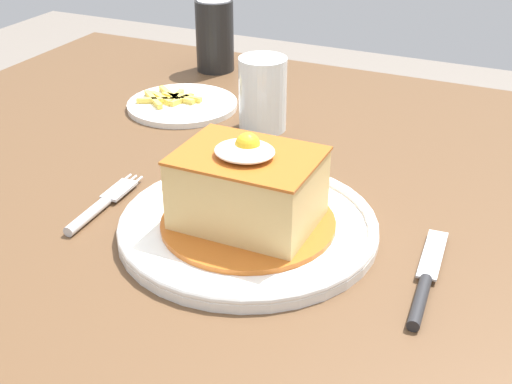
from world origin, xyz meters
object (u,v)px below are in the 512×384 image
at_px(drinking_glass, 263,99).
at_px(side_plate_fries, 181,104).
at_px(fork, 98,207).
at_px(main_plate, 248,225).
at_px(knife, 424,287).
at_px(soda_can, 215,35).

distance_m(drinking_glass, side_plate_fries, 0.15).
height_order(fork, side_plate_fries, side_plate_fries).
xyz_separation_m(fork, drinking_glass, (0.07, 0.29, 0.04)).
height_order(main_plate, drinking_glass, drinking_glass).
height_order(knife, soda_can, soda_can).
bearing_deg(knife, side_plate_fries, 145.19).
bearing_deg(fork, soda_can, 102.78).
distance_m(fork, side_plate_fries, 0.32).
relative_size(soda_can, drinking_glass, 1.18).
bearing_deg(side_plate_fries, soda_can, 101.24).
distance_m(knife, side_plate_fries, 0.54).
distance_m(fork, drinking_glass, 0.31).
xyz_separation_m(fork, side_plate_fries, (-0.08, 0.32, -0.00)).
height_order(main_plate, fork, main_plate).
bearing_deg(fork, drinking_glass, 76.40).
xyz_separation_m(main_plate, drinking_glass, (-0.10, 0.26, 0.04)).
distance_m(fork, knife, 0.37).
relative_size(main_plate, fork, 1.97).
xyz_separation_m(fork, soda_can, (-0.11, 0.50, 0.06)).
xyz_separation_m(main_plate, fork, (-0.17, -0.03, -0.00)).
bearing_deg(soda_can, knife, -45.64).
distance_m(main_plate, fork, 0.18).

